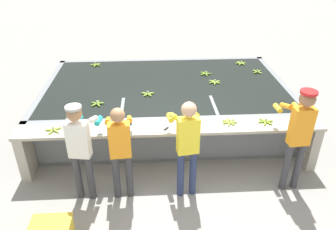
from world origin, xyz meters
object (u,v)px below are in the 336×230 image
object	(u,v)px
worker_3	(299,131)
banana_bunch_floating_6	(205,73)
banana_bunch_floating_1	(148,94)
worker_2	(187,141)
banana_bunch_ledge_0	(229,122)
knife_0	(75,131)
banana_bunch_ledge_1	(53,130)
banana_bunch_floating_0	(96,65)
banana_bunch_floating_4	(215,82)
worker_1	(120,145)
banana_bunch_floating_3	(97,104)
worker_0	(80,144)
banana_bunch_floating_2	(241,63)
banana_bunch_ledge_2	(266,121)
knife_1	(169,127)
banana_bunch_floating_5	(257,72)

from	to	relation	value
worker_3	banana_bunch_floating_6	bearing A→B (deg)	109.11
banana_bunch_floating_1	banana_bunch_floating_6	world-z (taller)	same
worker_2	banana_bunch_ledge_0	size ratio (longest dim) A/B	5.94
knife_0	banana_bunch_ledge_1	bearing A→B (deg)	172.92
banana_bunch_floating_0	banana_bunch_ledge_1	world-z (taller)	banana_bunch_ledge_1
worker_3	banana_bunch_floating_4	distance (m)	2.49
worker_1	banana_bunch_ledge_0	xyz separation A→B (m)	(1.80, 0.65, -0.03)
banana_bunch_floating_1	banana_bunch_floating_3	world-z (taller)	same
banana_bunch_floating_0	banana_bunch_floating_6	world-z (taller)	same
worker_2	knife_0	bearing A→B (deg)	163.10
worker_0	banana_bunch_floating_3	size ratio (longest dim) A/B	5.96
worker_1	knife_0	bearing A→B (deg)	145.85
banana_bunch_floating_2	banana_bunch_ledge_2	distance (m)	2.86
worker_0	banana_bunch_ledge_1	world-z (taller)	worker_0
worker_3	banana_bunch_floating_2	size ratio (longest dim) A/B	6.29
worker_2	banana_bunch_floating_0	bearing A→B (deg)	117.14
banana_bunch_ledge_0	worker_3	bearing A→B (deg)	-34.11
banana_bunch_ledge_0	banana_bunch_floating_4	bearing A→B (deg)	87.86
worker_3	knife_1	distance (m)	2.03
banana_bunch_ledge_2	knife_0	bearing A→B (deg)	-178.04
banana_bunch_ledge_1	knife_0	xyz separation A→B (m)	(0.36, -0.04, -0.01)
banana_bunch_floating_1	banana_bunch_ledge_0	xyz separation A→B (m)	(1.38, -1.20, 0.00)
worker_3	banana_bunch_ledge_1	size ratio (longest dim) A/B	6.38
banana_bunch_floating_2	banana_bunch_ledge_0	xyz separation A→B (m)	(-0.92, -2.83, 0.00)
banana_bunch_floating_6	banana_bunch_ledge_0	bearing A→B (deg)	-88.41
banana_bunch_floating_3	banana_bunch_ledge_1	xyz separation A→B (m)	(-0.59, -0.91, 0.00)
worker_2	knife_1	bearing A→B (deg)	112.57
banana_bunch_floating_2	knife_1	world-z (taller)	banana_bunch_floating_2
worker_3	banana_bunch_floating_3	world-z (taller)	worker_3
worker_0	banana_bunch_ledge_2	world-z (taller)	worker_0
banana_bunch_ledge_1	knife_0	bearing A→B (deg)	-7.08
banana_bunch_floating_0	banana_bunch_floating_3	bearing A→B (deg)	-81.85
banana_bunch_floating_0	knife_1	bearing A→B (deg)	-62.01
worker_1	banana_bunch_floating_2	xyz separation A→B (m)	(2.71, 3.47, -0.04)
worker_1	knife_1	world-z (taller)	worker_1
banana_bunch_floating_0	banana_bunch_floating_3	size ratio (longest dim) A/B	1.00
banana_bunch_floating_1	banana_bunch_floating_4	distance (m)	1.53
banana_bunch_floating_5	knife_1	xyz separation A→B (m)	(-2.19, -2.32, -0.01)
worker_3	banana_bunch_floating_6	size ratio (longest dim) A/B	6.42
banana_bunch_floating_5	banana_bunch_ledge_1	world-z (taller)	banana_bunch_ledge_1
banana_bunch_floating_3	knife_0	bearing A→B (deg)	-103.30
banana_bunch_floating_2	banana_bunch_floating_6	distance (m)	1.16
worker_0	banana_bunch_floating_1	world-z (taller)	worker_0
worker_0	worker_1	distance (m)	0.59
banana_bunch_floating_0	banana_bunch_floating_2	world-z (taller)	same
banana_bunch_floating_6	knife_0	distance (m)	3.41
banana_bunch_floating_4	banana_bunch_ledge_2	distance (m)	1.82
knife_0	worker_2	bearing A→B (deg)	-16.90
banana_bunch_floating_6	worker_1	bearing A→B (deg)	-121.38
banana_bunch_floating_5	banana_bunch_ledge_2	world-z (taller)	banana_bunch_ledge_2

